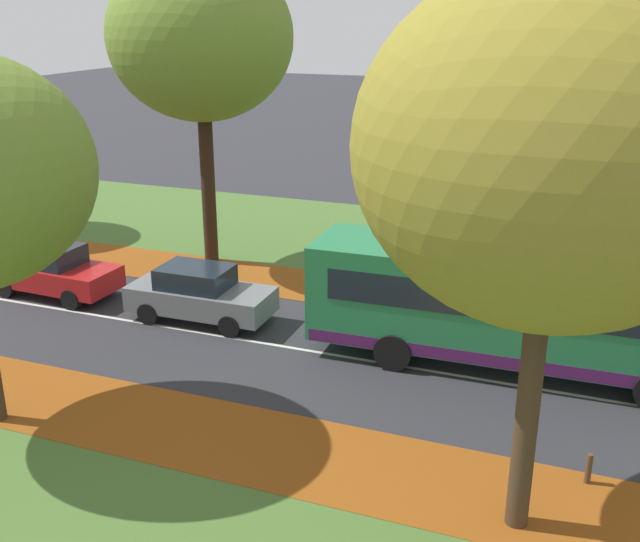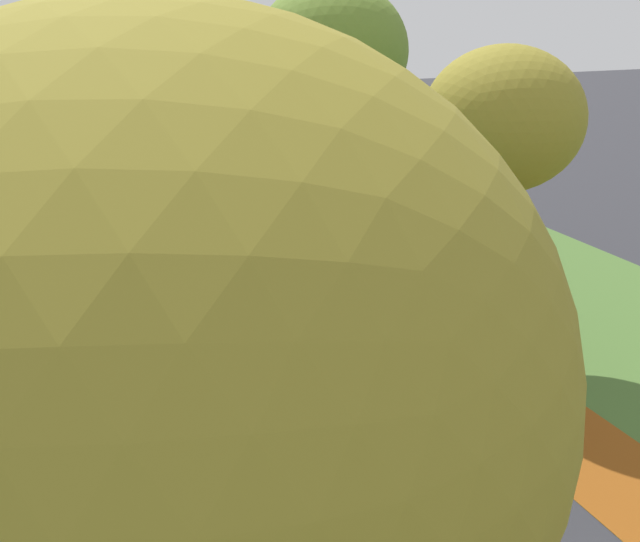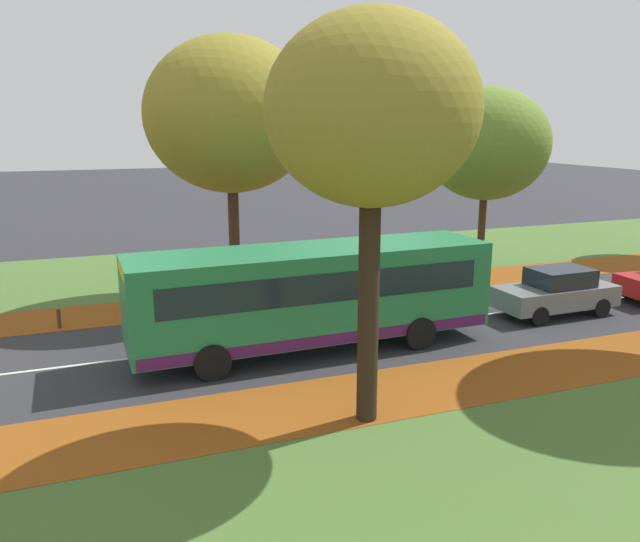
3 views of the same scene
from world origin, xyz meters
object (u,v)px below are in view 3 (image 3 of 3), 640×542
Objects in this scene: tree_right_near at (372,113)px; car_grey_lead at (556,292)px; tree_left_near at (230,116)px; bus at (312,292)px; bollard_fourth at (140,311)px; bollard_third at (59,319)px; bollard_fifth at (215,304)px; tree_left_mid at (487,144)px.

tree_right_near is 2.04× the size of car_grey_lead.
tree_right_near is (10.87, 0.42, -0.08)m from tree_left_near.
tree_left_near is 8.03m from bus.
tree_right_near is 6.75m from bus.
tree_left_near is at bearing 114.61° from bollard_fourth.
tree_left_near is 14.83× the size of bollard_third.
tree_right_near is 13.57× the size of bollard_fifth.
tree_left_mid is 12.93m from bus.
bollard_fourth is (0.02, 2.51, 0.01)m from bollard_third.
tree_left_mid is 1.89× the size of car_grey_lead.
tree_left_near is 2.24× the size of car_grey_lead.
bollard_third is 0.15× the size of car_grey_lead.
bus is at bearing 44.31° from bollard_fourth.
bollard_fourth is (1.67, -3.65, -6.36)m from tree_left_near.
tree_right_near is at bearing -43.54° from tree_left_mid.
tree_right_near is 0.82× the size of bus.
car_grey_lead is (4.40, 15.92, 0.49)m from bollard_third.
bollard_fifth is at bearing 89.53° from bollard_third.
tree_left_near is at bearing 146.17° from bollard_fifth.
tree_left_mid is at bearing 136.46° from tree_right_near.
car_grey_lead reaches higher than bollard_third.
car_grey_lead is (6.51, -1.43, -4.75)m from tree_left_mid.
tree_left_mid reaches higher than car_grey_lead.
tree_left_near is 10.88m from tree_right_near.
tree_left_mid is 8.18m from car_grey_lead.
tree_right_near is (11.33, -10.77, 1.05)m from tree_left_mid.
tree_left_near reaches higher than car_grey_lead.
tree_right_near reaches higher than tree_left_mid.
tree_left_near is 6.69m from bollard_fifth.
tree_right_near is 12.00m from car_grey_lead.
bollard_fifth is at bearing -80.10° from tree_left_mid.
bus is at bearing 56.65° from bollard_third.
bollard_third is 1.00× the size of bollard_fifth.
bollard_fourth reaches higher than bollard_fifth.
tree_right_near reaches higher than car_grey_lead.
bollard_third is at bearing -144.49° from tree_right_near.
car_grey_lead is (-0.19, 8.94, -0.89)m from bus.
bollard_fifth is at bearing -156.85° from bus.
bollard_fourth reaches higher than bollard_third.
bus is (6.70, -10.37, -3.86)m from tree_left_mid.
tree_left_mid is 12.25× the size of bollard_fourth.
bollard_fifth is (0.02, 2.51, -0.01)m from bollard_fourth.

